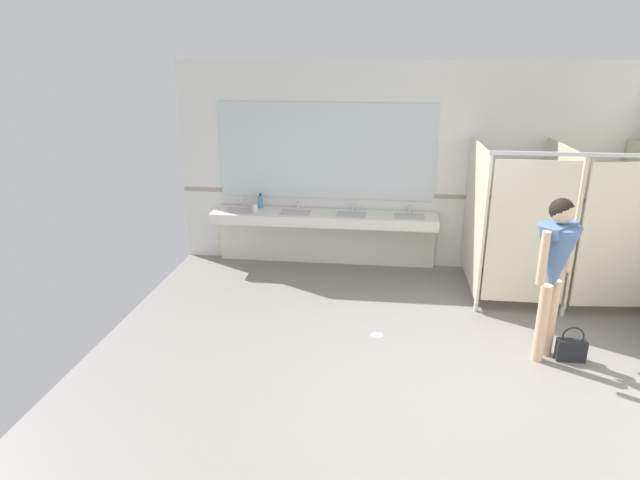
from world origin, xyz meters
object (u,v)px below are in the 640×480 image
Objects in this scene: soap_dispenser at (260,202)px; paper_cup at (255,208)px; person_standing at (555,260)px; handbag at (571,349)px.

soap_dispenser is 2.17× the size of paper_cup.
paper_cup is at bearing -98.21° from soap_dispenser.
person_standing is 0.96m from handbag.
person_standing is 4.46× the size of handbag.
soap_dispenser is at bearing 145.92° from person_standing.
soap_dispenser is 0.22m from paper_cup.
soap_dispenser reaches higher than paper_cup.
handbag is at bearing -29.89° from paper_cup.
paper_cup is (-3.74, 2.15, 0.75)m from handbag.
soap_dispenser is at bearing 81.79° from paper_cup.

